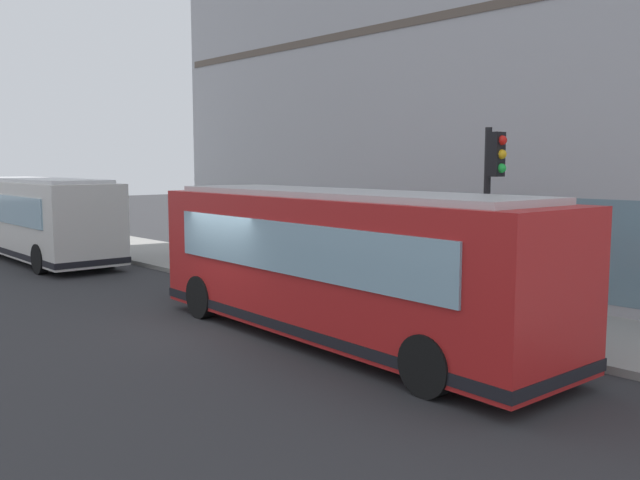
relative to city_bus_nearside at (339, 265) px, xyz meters
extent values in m
plane|color=#2D2D30|center=(-0.76, 2.54, -1.55)|extent=(120.00, 120.00, 0.00)
cube|color=gray|center=(3.76, 2.54, -1.48)|extent=(3.85, 40.00, 0.15)
cube|color=#A8A8AD|center=(10.35, 2.54, 5.34)|extent=(9.34, 23.83, 13.79)
cube|color=brown|center=(5.83, 2.54, 6.03)|extent=(0.36, 23.35, 0.24)
cube|color=slate|center=(5.73, 2.54, 0.05)|extent=(0.12, 16.68, 2.40)
cube|color=red|center=(0.00, -0.02, 0.05)|extent=(3.06, 10.12, 2.70)
cube|color=silver|center=(0.00, -0.02, 1.46)|extent=(2.63, 9.11, 0.12)
cube|color=#8CB2C6|center=(0.28, 4.96, 0.50)|extent=(2.20, 0.20, 1.20)
cube|color=#8CB2C6|center=(1.27, -0.09, 0.45)|extent=(0.52, 8.19, 1.00)
cube|color=#8CB2C6|center=(-1.27, 0.06, 0.45)|extent=(0.52, 8.19, 1.00)
cube|color=black|center=(0.00, -0.02, -1.12)|extent=(3.10, 10.17, 0.20)
cylinder|color=black|center=(1.35, 3.51, -1.05)|extent=(0.36, 1.02, 1.00)
cylinder|color=black|center=(-0.95, 3.64, -1.05)|extent=(0.36, 1.02, 1.00)
cylinder|color=black|center=(0.96, -3.47, -1.05)|extent=(0.36, 1.02, 1.00)
cylinder|color=black|center=(-1.34, -3.34, -1.05)|extent=(0.36, 1.02, 1.00)
cube|color=silver|center=(-0.14, 16.00, 0.05)|extent=(2.79, 10.07, 2.70)
cube|color=silver|center=(-0.14, 16.00, 1.46)|extent=(2.39, 9.06, 0.12)
cube|color=#8CB2C6|center=(0.01, 20.98, 0.50)|extent=(2.20, 0.14, 1.20)
cube|color=#8CB2C6|center=(1.13, 15.96, 0.45)|extent=(0.30, 8.20, 1.00)
cube|color=#8CB2C6|center=(-1.41, 16.04, 0.45)|extent=(0.30, 8.20, 1.00)
cube|color=black|center=(-0.14, 16.00, -1.12)|extent=(2.84, 10.11, 0.20)
cylinder|color=black|center=(1.12, 19.56, -1.05)|extent=(0.33, 1.01, 1.00)
cylinder|color=black|center=(0.91, 12.57, -1.05)|extent=(0.33, 1.01, 1.00)
cylinder|color=black|center=(-1.39, 12.64, -1.05)|extent=(0.33, 1.01, 1.00)
cylinder|color=black|center=(2.52, -1.78, 0.69)|extent=(0.14, 0.14, 4.19)
cube|color=black|center=(2.52, -1.97, 2.24)|extent=(0.32, 0.24, 0.90)
sphere|color=red|center=(2.52, -2.10, 2.52)|extent=(0.20, 0.20, 0.20)
sphere|color=yellow|center=(2.52, -2.10, 2.24)|extent=(0.20, 0.20, 0.20)
sphere|color=green|center=(2.52, -2.10, 1.96)|extent=(0.20, 0.20, 0.20)
cylinder|color=gold|center=(3.78, 1.26, -1.13)|extent=(0.24, 0.24, 0.55)
sphere|color=gold|center=(3.78, 1.26, -0.77)|extent=(0.22, 0.22, 0.22)
cylinder|color=gold|center=(3.78, 1.09, -1.08)|extent=(0.10, 0.12, 0.10)
cylinder|color=gold|center=(3.95, 1.26, -1.08)|extent=(0.12, 0.10, 0.10)
cylinder|color=#3F8C4C|center=(2.85, 7.01, -0.98)|extent=(0.14, 0.14, 0.84)
cylinder|color=#3F8C4C|center=(2.80, 6.83, -0.98)|extent=(0.14, 0.14, 0.84)
cylinder|color=#3F8C4C|center=(2.83, 6.92, -0.23)|extent=(0.32, 0.32, 0.67)
sphere|color=#9E704C|center=(2.83, 6.92, 0.22)|extent=(0.23, 0.23, 0.23)
cylinder|color=#3359A5|center=(2.71, 0.24, -1.01)|extent=(0.14, 0.14, 0.78)
cylinder|color=#3359A5|center=(2.89, 0.27, -1.01)|extent=(0.14, 0.14, 0.78)
cylinder|color=silver|center=(2.80, 0.26, -0.31)|extent=(0.32, 0.32, 0.62)
sphere|color=beige|center=(2.80, 0.26, 0.10)|extent=(0.21, 0.21, 0.21)
cylinder|color=#99994C|center=(3.48, 9.56, -1.02)|extent=(0.14, 0.14, 0.76)
cylinder|color=#99994C|center=(3.30, 9.54, -1.02)|extent=(0.14, 0.14, 0.76)
cylinder|color=#B23338|center=(3.39, 9.55, -0.34)|extent=(0.32, 0.32, 0.60)
sphere|color=tan|center=(3.39, 9.55, 0.06)|extent=(0.21, 0.21, 0.21)
camera|label=1|loc=(-9.41, -9.66, 2.04)|focal=37.75mm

